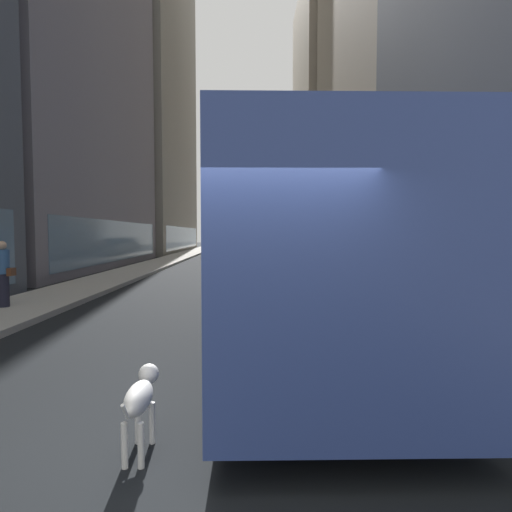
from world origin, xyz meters
name	(u,v)px	position (x,y,z in m)	size (l,w,h in m)	color
ground_plane	(246,255)	(0.00, 35.00, 0.00)	(120.00, 120.00, 0.00)	black
sidewalk_left	(186,255)	(-5.70, 35.00, 0.07)	(2.40, 110.00, 0.15)	#ADA89E
sidewalk_right	(306,254)	(5.70, 35.00, 0.07)	(2.40, 110.00, 0.15)	#ADA89E
building_left_far	(141,82)	(-11.90, 43.68, 19.13)	(9.49, 23.35, 38.28)	gray
building_right_mid	(388,45)	(11.90, 30.86, 17.70)	(8.30, 21.90, 35.41)	#A0937F
building_right_far	(336,121)	(11.90, 51.55, 17.09)	(9.72, 17.01, 34.20)	#A0937F
transit_bus	(292,245)	(1.20, 4.99, 1.78)	(2.78, 11.53, 3.05)	#33478C
car_red_coupe	(270,244)	(2.80, 43.66, 0.82)	(1.92, 4.11, 1.62)	red
car_black_suv	(236,244)	(-1.20, 44.61, 0.82)	(1.84, 3.99, 1.62)	black
car_white_van	(217,246)	(-2.80, 35.71, 0.82)	(1.71, 4.24, 1.62)	silver
box_truck	(258,238)	(1.20, 35.19, 1.67)	(2.30, 7.50, 3.05)	silver
dalmatian_dog	(141,397)	(-0.72, -0.06, 0.51)	(0.22, 0.96, 0.72)	white
pedestrian_with_handbag	(3,273)	(-6.00, 6.74, 1.01)	(0.45, 0.34, 1.69)	#1E1E2D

